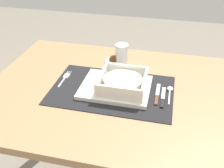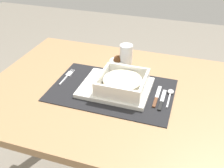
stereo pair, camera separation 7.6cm
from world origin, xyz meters
name	(u,v)px [view 2 (the right image)]	position (x,y,z in m)	size (l,w,h in m)	color
dining_table	(108,108)	(0.00, 0.00, 0.62)	(0.98, 0.76, 0.72)	#A37A51
placemat	(112,90)	(0.02, -0.01, 0.73)	(0.48, 0.31, 0.00)	black
serving_plate	(116,87)	(0.03, 0.00, 0.74)	(0.27, 0.21, 0.02)	white
porridge_bowl	(122,83)	(0.06, -0.01, 0.77)	(0.18, 0.18, 0.06)	white
fork	(68,76)	(-0.19, 0.03, 0.73)	(0.02, 0.13, 0.00)	silver
spoon	(170,94)	(0.25, 0.03, 0.73)	(0.02, 0.12, 0.01)	silver
butter_knife	(162,101)	(0.22, -0.03, 0.73)	(0.01, 0.13, 0.01)	black
bread_knife	(157,98)	(0.20, -0.01, 0.73)	(0.01, 0.14, 0.01)	#59331E
drinking_glass	(126,55)	(0.01, 0.23, 0.76)	(0.06, 0.06, 0.09)	white
condiment_saucer	(118,61)	(-0.03, 0.22, 0.74)	(0.08, 0.08, 0.04)	white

